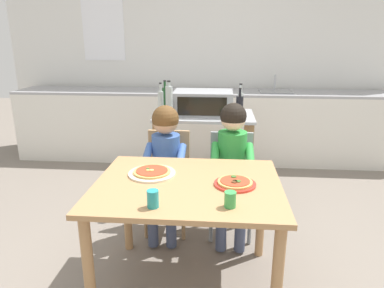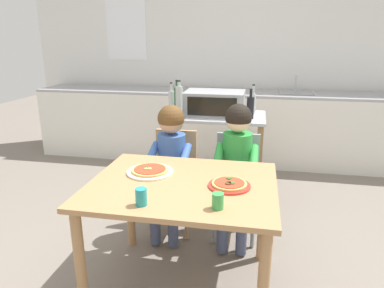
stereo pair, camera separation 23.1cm
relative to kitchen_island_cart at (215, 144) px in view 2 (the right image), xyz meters
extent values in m
plane|color=slate|center=(-0.03, -0.16, -0.57)|extent=(11.49, 11.49, 0.00)
cube|color=white|center=(-0.03, 1.63, 0.78)|extent=(5.44, 0.12, 2.70)
cube|color=white|center=(-1.44, 1.56, 1.08)|extent=(0.56, 0.01, 0.80)
cube|color=silver|center=(-0.03, 1.22, -0.14)|extent=(4.89, 0.60, 0.87)
cube|color=#9E9EA3|center=(-0.03, 1.22, 0.31)|extent=(4.89, 0.60, 0.03)
cube|color=gray|center=(0.83, 1.22, 0.33)|extent=(0.40, 0.33, 0.02)
cylinder|color=#B7BABF|center=(0.83, 1.34, 0.43)|extent=(0.02, 0.02, 0.20)
cube|color=#B7BABF|center=(0.00, 0.00, 0.28)|extent=(0.92, 0.58, 0.02)
cube|color=olive|center=(0.00, 0.00, -0.27)|extent=(0.84, 0.53, 0.02)
cube|color=olive|center=(-0.42, -0.25, -0.15)|extent=(0.05, 0.05, 0.83)
cube|color=olive|center=(0.42, -0.25, -0.15)|extent=(0.05, 0.05, 0.83)
cube|color=olive|center=(-0.42, 0.25, -0.15)|extent=(0.05, 0.05, 0.83)
cube|color=olive|center=(0.42, 0.25, -0.15)|extent=(0.05, 0.05, 0.83)
cube|color=#999BA0|center=(-0.01, 0.02, 0.40)|extent=(0.54, 0.38, 0.22)
cube|color=black|center=(-0.01, -0.18, 0.40)|extent=(0.44, 0.01, 0.16)
cylinder|color=black|center=(0.18, -0.18, 0.33)|extent=(0.02, 0.01, 0.02)
cylinder|color=#ADB7B2|center=(-0.30, -0.21, 0.43)|extent=(0.06, 0.06, 0.28)
cylinder|color=#ADB7B2|center=(-0.30, -0.21, 0.59)|extent=(0.03, 0.03, 0.04)
cylinder|color=black|center=(-0.30, -0.21, 0.62)|extent=(0.03, 0.03, 0.01)
cylinder|color=black|center=(0.32, -0.10, 0.39)|extent=(0.06, 0.06, 0.19)
cylinder|color=black|center=(0.32, -0.10, 0.51)|extent=(0.02, 0.02, 0.06)
cylinder|color=black|center=(0.32, -0.10, 0.55)|extent=(0.03, 0.03, 0.01)
cylinder|color=#1E4723|center=(-0.37, 0.01, 0.41)|extent=(0.05, 0.05, 0.24)
cylinder|color=#1E4723|center=(-0.37, 0.01, 0.56)|extent=(0.02, 0.02, 0.06)
cylinder|color=black|center=(-0.37, 0.01, 0.60)|extent=(0.02, 0.02, 0.01)
cylinder|color=#ADB7B2|center=(0.33, 0.12, 0.38)|extent=(0.05, 0.05, 0.19)
cylinder|color=#ADB7B2|center=(0.33, 0.12, 0.51)|extent=(0.02, 0.02, 0.08)
cylinder|color=black|center=(0.33, 0.12, 0.56)|extent=(0.03, 0.03, 0.01)
cylinder|color=#ADB7B2|center=(-0.39, -0.14, 0.40)|extent=(0.05, 0.05, 0.23)
cylinder|color=#ADB7B2|center=(-0.39, -0.14, 0.55)|extent=(0.02, 0.02, 0.07)
cylinder|color=black|center=(-0.39, -0.14, 0.59)|extent=(0.02, 0.02, 0.01)
cube|color=#AD7F51|center=(-0.03, -1.31, 0.14)|extent=(1.10, 0.89, 0.03)
cylinder|color=#AD7F51|center=(-0.52, -1.69, -0.22)|extent=(0.06, 0.06, 0.69)
cylinder|color=#AD7F51|center=(-0.52, -0.92, -0.22)|extent=(0.06, 0.06, 0.69)
cylinder|color=#AD7F51|center=(0.46, -0.92, -0.22)|extent=(0.06, 0.06, 0.69)
cube|color=tan|center=(-0.27, -0.63, -0.13)|extent=(0.36, 0.36, 0.04)
cube|color=tan|center=(-0.27, -0.47, 0.06)|extent=(0.34, 0.03, 0.38)
cylinder|color=tan|center=(-0.12, -0.78, -0.35)|extent=(0.03, 0.03, 0.42)
cylinder|color=tan|center=(-0.42, -0.78, -0.35)|extent=(0.03, 0.03, 0.42)
cylinder|color=tan|center=(-0.12, -0.48, -0.35)|extent=(0.03, 0.03, 0.42)
cylinder|color=tan|center=(-0.42, -0.48, -0.35)|extent=(0.03, 0.03, 0.42)
cube|color=gray|center=(0.25, -0.64, -0.13)|extent=(0.36, 0.36, 0.04)
cube|color=gray|center=(0.25, -0.48, 0.06)|extent=(0.34, 0.03, 0.38)
cylinder|color=gray|center=(0.40, -0.79, -0.35)|extent=(0.03, 0.03, 0.42)
cylinder|color=gray|center=(0.10, -0.79, -0.35)|extent=(0.03, 0.03, 0.42)
cylinder|color=gray|center=(0.40, -0.49, -0.35)|extent=(0.03, 0.03, 0.42)
cylinder|color=gray|center=(0.10, -0.49, -0.35)|extent=(0.03, 0.03, 0.42)
cube|color=#424C6B|center=(-0.20, -0.77, -0.09)|extent=(0.10, 0.30, 0.10)
cylinder|color=#424C6B|center=(-0.20, -0.90, -0.33)|extent=(0.08, 0.08, 0.44)
cube|color=#424C6B|center=(-0.34, -0.77, -0.09)|extent=(0.10, 0.30, 0.10)
cylinder|color=#424C6B|center=(-0.34, -0.90, -0.33)|extent=(0.08, 0.08, 0.44)
cylinder|color=#3D60A8|center=(-0.14, -0.73, 0.12)|extent=(0.06, 0.26, 0.15)
cylinder|color=#3D60A8|center=(-0.40, -0.73, 0.12)|extent=(0.06, 0.26, 0.15)
cylinder|color=#3D60A8|center=(-0.27, -0.63, 0.08)|extent=(0.22, 0.22, 0.35)
sphere|color=tan|center=(-0.27, -0.63, 0.37)|extent=(0.20, 0.20, 0.20)
sphere|color=brown|center=(-0.27, -0.63, 0.38)|extent=(0.21, 0.21, 0.21)
cube|color=#424C6B|center=(0.32, -0.78, -0.09)|extent=(0.10, 0.30, 0.10)
cylinder|color=#424C6B|center=(0.32, -0.91, -0.33)|extent=(0.08, 0.08, 0.44)
cube|color=#424C6B|center=(0.18, -0.78, -0.09)|extent=(0.10, 0.30, 0.10)
cylinder|color=#424C6B|center=(0.18, -0.91, -0.33)|extent=(0.08, 0.08, 0.44)
cylinder|color=green|center=(0.38, -0.74, 0.14)|extent=(0.06, 0.26, 0.15)
cylinder|color=green|center=(0.12, -0.74, 0.14)|extent=(0.06, 0.26, 0.15)
cylinder|color=green|center=(0.25, -0.64, 0.10)|extent=(0.22, 0.22, 0.39)
sphere|color=beige|center=(0.25, -0.64, 0.40)|extent=(0.19, 0.19, 0.19)
sphere|color=black|center=(0.25, -0.64, 0.42)|extent=(0.20, 0.20, 0.20)
cylinder|color=beige|center=(-0.27, -1.19, 0.16)|extent=(0.30, 0.30, 0.01)
cylinder|color=tan|center=(-0.27, -1.19, 0.17)|extent=(0.23, 0.23, 0.01)
cylinder|color=#B23D23|center=(-0.27, -1.19, 0.18)|extent=(0.20, 0.20, 0.00)
cylinder|color=#DBC666|center=(-0.27, -1.20, 0.18)|extent=(0.03, 0.03, 0.01)
cylinder|color=#DBC666|center=(-0.29, -1.20, 0.18)|extent=(0.02, 0.02, 0.01)
cylinder|color=#386628|center=(-0.30, -1.17, 0.18)|extent=(0.02, 0.02, 0.01)
cylinder|color=red|center=(0.25, -1.31, 0.16)|extent=(0.25, 0.25, 0.01)
cylinder|color=tan|center=(0.25, -1.31, 0.17)|extent=(0.20, 0.20, 0.01)
cylinder|color=#B23D23|center=(0.25, -1.31, 0.18)|extent=(0.17, 0.17, 0.00)
cylinder|color=#386628|center=(0.26, -1.33, 0.18)|extent=(0.03, 0.03, 0.01)
cylinder|color=#563319|center=(0.24, -1.34, 0.18)|extent=(0.03, 0.03, 0.01)
cylinder|color=#386628|center=(0.24, -1.26, 0.18)|extent=(0.03, 0.03, 0.01)
cylinder|color=#563319|center=(0.25, -1.32, 0.18)|extent=(0.02, 0.02, 0.01)
cylinder|color=teal|center=(-0.18, -1.63, 0.20)|extent=(0.06, 0.06, 0.09)
cylinder|color=green|center=(0.21, -1.59, 0.20)|extent=(0.06, 0.06, 0.08)
camera|label=1|loc=(0.16, -3.21, 0.98)|focal=32.69mm
camera|label=2|loc=(0.39, -3.18, 0.98)|focal=32.69mm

